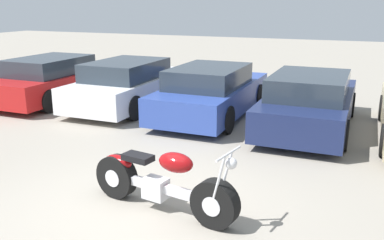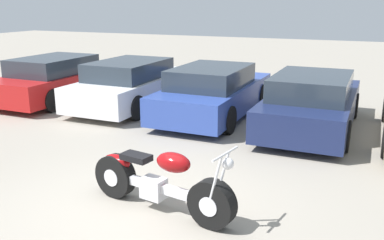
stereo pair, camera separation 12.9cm
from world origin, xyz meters
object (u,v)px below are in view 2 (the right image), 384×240
(motorcycle, at_px, (159,182))
(parked_car_red, at_px, (59,79))
(parked_car_white, at_px, (133,84))
(parked_car_navy, at_px, (312,103))
(parked_car_blue, at_px, (214,92))

(motorcycle, height_order, parked_car_red, parked_car_red)
(motorcycle, height_order, parked_car_white, parked_car_white)
(motorcycle, height_order, parked_car_navy, parked_car_navy)
(parked_car_red, height_order, parked_car_white, same)
(motorcycle, distance_m, parked_car_navy, 5.16)
(parked_car_red, bearing_deg, parked_car_navy, -1.33)
(parked_car_blue, bearing_deg, motorcycle, -77.66)
(parked_car_red, relative_size, parked_car_navy, 1.00)
(parked_car_white, bearing_deg, parked_car_navy, -4.06)
(parked_car_white, distance_m, parked_car_blue, 2.48)
(parked_car_white, bearing_deg, parked_car_red, -175.84)
(parked_car_blue, bearing_deg, parked_car_navy, -4.91)
(parked_car_blue, relative_size, parked_car_navy, 1.00)
(motorcycle, bearing_deg, parked_car_white, 124.16)
(parked_car_white, height_order, parked_car_navy, same)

